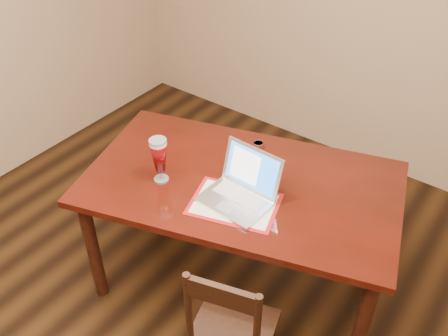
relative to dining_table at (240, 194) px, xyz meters
The scene contains 3 objects.
room_shell 1.29m from the dining_table, 87.53° to the right, with size 4.51×5.01×2.71m.
dining_table is the anchor object (origin of this frame).
dining_chair 0.78m from the dining_table, 58.21° to the right, with size 0.49×0.48×0.95m.
Camera 1 is at (1.18, -1.03, 2.63)m, focal length 40.00 mm.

